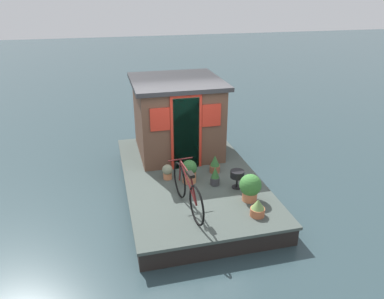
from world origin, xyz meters
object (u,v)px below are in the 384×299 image
houseboat_cabin (177,116)px  potted_plant_geranium (189,171)px  bicycle (188,190)px  potted_plant_fern (215,176)px  potted_plant_succulent (250,187)px  potted_plant_rosemary (215,164)px  charcoal_grill (237,175)px  potted_plant_lavender (167,171)px  potted_plant_mint (258,208)px

houseboat_cabin → potted_plant_geranium: size_ratio=4.25×
bicycle → potted_plant_fern: (0.77, -0.79, -0.21)m
houseboat_cabin → bicycle: houseboat_cabin is taller
potted_plant_succulent → potted_plant_fern: bearing=32.1°
potted_plant_fern → potted_plant_succulent: bearing=-147.9°
potted_plant_rosemary → charcoal_grill: size_ratio=1.06×
potted_plant_rosemary → potted_plant_succulent: bearing=-166.7°
houseboat_cabin → potted_plant_lavender: 1.71m
houseboat_cabin → potted_plant_geranium: houseboat_cabin is taller
potted_plant_rosemary → charcoal_grill: bearing=-163.1°
potted_plant_lavender → charcoal_grill: size_ratio=0.87×
potted_plant_fern → potted_plant_geranium: (0.25, 0.51, 0.07)m
houseboat_cabin → potted_plant_mint: bearing=-165.7°
potted_plant_lavender → potted_plant_geranium: potted_plant_geranium is taller
potted_plant_rosemary → potted_plant_mint: potted_plant_rosemary is taller
bicycle → potted_plant_fern: 1.12m
potted_plant_lavender → potted_plant_rosemary: (0.06, -1.11, 0.02)m
houseboat_cabin → potted_plant_succulent: size_ratio=3.92×
bicycle → charcoal_grill: (0.54, -1.20, -0.11)m
potted_plant_geranium → potted_plant_succulent: bearing=-135.7°
houseboat_cabin → potted_plant_rosemary: bearing=-157.2°
bicycle → potted_plant_succulent: bicycle is taller
bicycle → houseboat_cabin: bearing=-7.9°
potted_plant_mint → charcoal_grill: (1.08, 0.01, 0.13)m
houseboat_cabin → charcoal_grill: (-2.18, -0.82, -0.65)m
potted_plant_fern → potted_plant_mint: potted_plant_fern is taller
potted_plant_fern → potted_plant_geranium: 0.57m
potted_plant_geranium → charcoal_grill: size_ratio=1.31×
potted_plant_lavender → bicycle: bearing=-173.0°
bicycle → potted_plant_lavender: (1.28, 0.16, -0.22)m
potted_plant_succulent → charcoal_grill: 0.54m
potted_plant_lavender → houseboat_cabin: bearing=-20.4°
potted_plant_lavender → potted_plant_succulent: potted_plant_succulent is taller
potted_plant_rosemary → potted_plant_geranium: bearing=114.9°
potted_plant_succulent → potted_plant_rosemary: potted_plant_succulent is taller
potted_plant_fern → houseboat_cabin: bearing=12.0°
potted_plant_mint → potted_plant_lavender: bearing=36.8°
potted_plant_mint → potted_plant_geranium: (1.56, 0.93, 0.10)m
potted_plant_rosemary → potted_plant_fern: potted_plant_rosemary is taller
potted_plant_succulent → potted_plant_rosemary: (1.33, 0.32, -0.10)m
potted_plant_geranium → houseboat_cabin: bearing=-3.3°
potted_plant_rosemary → potted_plant_geranium: (-0.31, 0.68, 0.07)m
houseboat_cabin → potted_plant_succulent: bearing=-161.7°
bicycle → potted_plant_fern: size_ratio=4.16×
potted_plant_succulent → potted_plant_mint: (-0.55, 0.07, -0.14)m
potted_plant_rosemary → potted_plant_fern: size_ratio=1.01×
houseboat_cabin → potted_plant_fern: (-1.94, -0.41, -0.75)m
potted_plant_lavender → potted_plant_geranium: size_ratio=0.66×
charcoal_grill → bicycle: bearing=114.1°
houseboat_cabin → charcoal_grill: houseboat_cabin is taller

